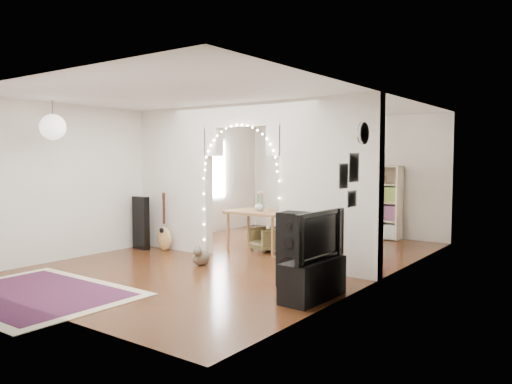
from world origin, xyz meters
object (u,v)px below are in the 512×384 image
Objects in this scene: acoustic_guitar at (164,229)px; media_console at (313,279)px; bookcase at (366,201)px; dining_chair_right at (352,232)px; dining_table at (260,215)px; floor_speaker at (294,250)px; dining_chair_left at (265,239)px.

media_console is (3.93, -1.19, -0.16)m from acoustic_guitar.
acoustic_guitar is 4.50m from bookcase.
dining_table is at bearing -149.36° from dining_chair_right.
acoustic_guitar reaches higher than dining_chair_right.
media_console is 4.16m from dining_chair_right.
dining_table is at bearing 131.49° from floor_speaker.
dining_chair_right is at bearing 110.80° from media_console.
dining_chair_left is at bearing 29.80° from acoustic_guitar.
dining_table is at bearing -174.22° from dining_chair_left.
bookcase reaches higher than dining_table.
bookcase is (-0.96, 4.54, 0.29)m from floor_speaker.
dining_table is 0.48m from dining_chair_left.
bookcase reaches higher than dining_chair_right.
dining_chair_right is (1.00, 1.68, 0.03)m from dining_chair_left.
bookcase reaches higher than media_console.
acoustic_guitar is 1.64× the size of dining_chair_right.
dining_chair_right is at bearing 78.56° from dining_chair_left.
acoustic_guitar is at bearing -136.87° from bookcase.
acoustic_guitar is at bearing -141.93° from dining_table.
dining_table is (1.44, 1.12, 0.27)m from acoustic_guitar.
acoustic_guitar is 0.91× the size of floor_speaker.
dining_chair_left is (0.16, -0.04, -0.45)m from dining_table.
acoustic_guitar is 3.80m from dining_chair_right.
acoustic_guitar is at bearing -157.48° from dining_chair_right.
bookcase reaches higher than acoustic_guitar.
dining_table is 2.41× the size of dining_chair_left.
floor_speaker is 2.62m from dining_chair_left.
media_console is 3.25m from dining_chair_left.
floor_speaker is at bearing -17.29° from acoustic_guitar.
floor_speaker is 1.80× the size of dining_chair_right.
bookcase reaches higher than dining_chair_left.
dining_chair_left is at bearing 137.97° from media_console.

